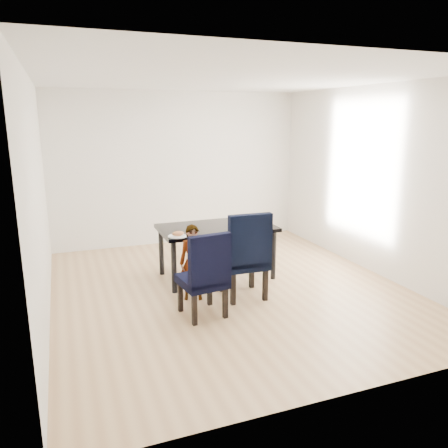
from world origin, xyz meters
name	(u,v)px	position (x,y,z in m)	size (l,w,h in m)	color
floor	(229,289)	(0.00, 0.00, -0.01)	(4.50, 5.00, 0.01)	tan
ceiling	(230,78)	(0.00, 0.00, 2.71)	(4.50, 5.00, 0.01)	white
wall_back	(179,169)	(0.00, 2.50, 1.35)	(4.50, 0.01, 2.70)	white
wall_front	(351,239)	(0.00, -2.50, 1.35)	(4.50, 0.01, 2.70)	white
wall_left	(38,201)	(-2.25, 0.00, 1.35)	(0.01, 5.00, 2.70)	white
wall_right	(374,181)	(2.25, 0.00, 1.35)	(0.01, 5.00, 2.70)	silver
dining_table	(217,252)	(0.00, 0.50, 0.38)	(1.60, 0.90, 0.75)	black
chair_left	(202,273)	(-0.58, -0.63, 0.51)	(0.49, 0.51, 1.01)	black
chair_right	(243,254)	(0.08, -0.28, 0.56)	(0.54, 0.56, 1.12)	black
child	(193,263)	(-0.54, -0.15, 0.48)	(0.35, 0.23, 0.96)	orange
plate	(177,236)	(-0.66, 0.15, 0.76)	(0.24, 0.24, 0.01)	silver
sandwich	(178,233)	(-0.65, 0.14, 0.79)	(0.16, 0.07, 0.06)	#BC7243
laptop	(251,221)	(0.55, 0.55, 0.76)	(0.33, 0.21, 0.03)	black
cable_tangle	(242,226)	(0.35, 0.39, 0.75)	(0.13, 0.13, 0.01)	black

